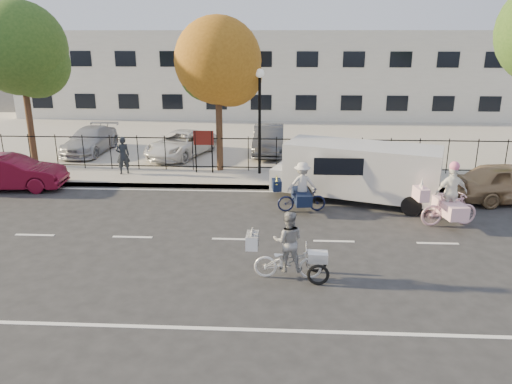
# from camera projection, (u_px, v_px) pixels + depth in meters

# --- Properties ---
(ground) EXTENTS (120.00, 120.00, 0.00)m
(ground) POSITION_uv_depth(u_px,v_px,m) (232.00, 239.00, 14.77)
(ground) COLOR #333334
(road_markings) EXTENTS (60.00, 9.52, 0.01)m
(road_markings) POSITION_uv_depth(u_px,v_px,m) (232.00, 239.00, 14.77)
(road_markings) COLOR silver
(road_markings) RESTS_ON ground
(curb) EXTENTS (60.00, 0.10, 0.15)m
(curb) POSITION_uv_depth(u_px,v_px,m) (245.00, 187.00, 19.55)
(curb) COLOR #A8A399
(curb) RESTS_ON ground
(sidewalk) EXTENTS (60.00, 2.20, 0.15)m
(sidewalk) POSITION_uv_depth(u_px,v_px,m) (247.00, 179.00, 20.55)
(sidewalk) COLOR #A8A399
(sidewalk) RESTS_ON ground
(parking_lot) EXTENTS (60.00, 15.60, 0.15)m
(parking_lot) POSITION_uv_depth(u_px,v_px,m) (257.00, 137.00, 29.02)
(parking_lot) COLOR #A8A399
(parking_lot) RESTS_ON ground
(iron_fence) EXTENTS (58.00, 0.06, 1.50)m
(iron_fence) POSITION_uv_depth(u_px,v_px,m) (248.00, 154.00, 21.35)
(iron_fence) COLOR black
(iron_fence) RESTS_ON sidewalk
(building) EXTENTS (34.00, 10.00, 6.00)m
(building) POSITION_uv_depth(u_px,v_px,m) (264.00, 72.00, 37.64)
(building) COLOR silver
(building) RESTS_ON ground
(lamppost) EXTENTS (0.36, 0.36, 4.33)m
(lamppost) POSITION_uv_depth(u_px,v_px,m) (260.00, 103.00, 20.27)
(lamppost) COLOR black
(lamppost) RESTS_ON sidewalk
(street_sign) EXTENTS (0.85, 0.06, 1.80)m
(street_sign) POSITION_uv_depth(u_px,v_px,m) (204.00, 143.00, 20.90)
(street_sign) COLOR black
(street_sign) RESTS_ON sidewalk
(zebra_trike) EXTENTS (2.04, 0.77, 1.75)m
(zebra_trike) POSITION_uv_depth(u_px,v_px,m) (288.00, 253.00, 12.26)
(zebra_trike) COLOR white
(zebra_trike) RESTS_ON ground
(unicorn_bike) EXTENTS (2.11, 1.49, 2.09)m
(unicorn_bike) POSITION_uv_depth(u_px,v_px,m) (449.00, 202.00, 15.61)
(unicorn_bike) COLOR #F3B8C7
(unicorn_bike) RESTS_ON ground
(bull_bike) EXTENTS (1.89, 1.31, 1.72)m
(bull_bike) POSITION_uv_depth(u_px,v_px,m) (301.00, 192.00, 16.91)
(bull_bike) COLOR #0F1534
(bull_bike) RESTS_ON ground
(white_van) EXTENTS (6.31, 3.61, 2.08)m
(white_van) POSITION_uv_depth(u_px,v_px,m) (359.00, 170.00, 17.83)
(white_van) COLOR silver
(white_van) RESTS_ON ground
(red_sedan) EXTENTS (4.18, 1.78, 1.34)m
(red_sedan) POSITION_uv_depth(u_px,v_px,m) (10.00, 173.00, 19.30)
(red_sedan) COLOR maroon
(red_sedan) RESTS_ON ground
(gold_sedan) EXTENTS (4.37, 2.22, 1.42)m
(gold_sedan) POSITION_uv_depth(u_px,v_px,m) (512.00, 183.00, 17.88)
(gold_sedan) COLOR #9D7E55
(gold_sedan) RESTS_ON ground
(pedestrian) EXTENTS (0.69, 0.62, 1.59)m
(pedestrian) POSITION_uv_depth(u_px,v_px,m) (123.00, 155.00, 20.86)
(pedestrian) COLOR black
(pedestrian) RESTS_ON sidewalk
(lot_car_a) EXTENTS (1.90, 4.31, 1.23)m
(lot_car_a) POSITION_uv_depth(u_px,v_px,m) (90.00, 140.00, 24.64)
(lot_car_a) COLOR #AAABB2
(lot_car_a) RESTS_ON parking_lot
(lot_car_b) EXTENTS (3.31, 4.73, 1.20)m
(lot_car_b) POSITION_uv_depth(u_px,v_px,m) (181.00, 144.00, 23.95)
(lot_car_b) COLOR white
(lot_car_b) RESTS_ON parking_lot
(lot_car_c) EXTENTS (1.46, 4.14, 1.36)m
(lot_car_c) POSITION_uv_depth(u_px,v_px,m) (269.00, 140.00, 24.46)
(lot_car_c) COLOR #484A4F
(lot_car_c) RESTS_ON parking_lot
(tree_west) EXTENTS (3.92, 3.92, 7.19)m
(tree_west) POSITION_uv_depth(u_px,v_px,m) (24.00, 53.00, 20.96)
(tree_west) COLOR #442D1D
(tree_west) RESTS_ON ground
(tree_mid) EXTENTS (3.60, 3.58, 6.56)m
(tree_mid) POSITION_uv_depth(u_px,v_px,m) (221.00, 65.00, 20.43)
(tree_mid) COLOR #442D1D
(tree_mid) RESTS_ON ground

